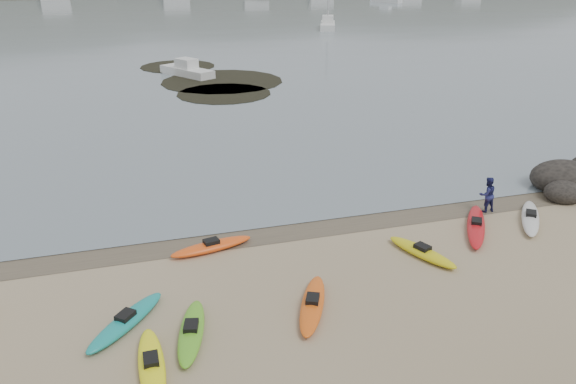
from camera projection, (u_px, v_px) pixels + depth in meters
name	position (u px, v px, depth m)	size (l,w,h in m)	color
ground	(288.00, 225.00, 23.21)	(600.00, 600.00, 0.00)	tan
wet_sand	(290.00, 228.00, 22.94)	(60.00, 60.00, 0.00)	brown
kayaks	(294.00, 279.00, 19.00)	(23.20, 8.57, 0.34)	#60B925
person_east	(487.00, 195.00, 24.19)	(0.77, 0.60, 1.59)	navy
rock_cluster	(575.00, 183.00, 26.95)	(5.06, 3.68, 1.59)	black
kelp_mats	(211.00, 80.00, 50.41)	(12.12, 20.89, 0.04)	black
moored_boats	(162.00, 23.00, 89.42)	(105.81, 84.71, 1.27)	silver
far_hills	(243.00, 32.00, 211.21)	(550.00, 135.00, 80.00)	#384235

